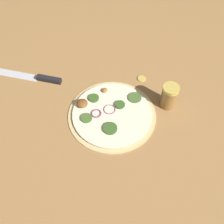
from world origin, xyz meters
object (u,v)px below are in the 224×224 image
spice_jar (169,96)px  knife (35,77)px  loose_cap (142,78)px  pizza (111,113)px

spice_jar → knife: bearing=9.1°
knife → spice_jar: (-0.50, -0.08, 0.04)m
spice_jar → loose_cap: spice_jar is taller
pizza → loose_cap: size_ratio=9.39×
pizza → spice_jar: spice_jar is taller
loose_cap → pizza: bearing=78.7°
spice_jar → loose_cap: bearing=-33.2°
pizza → knife: 0.34m
knife → spice_jar: 0.51m
pizza → loose_cap: pizza is taller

